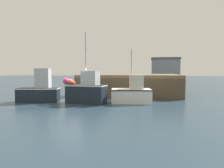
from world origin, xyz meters
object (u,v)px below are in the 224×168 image
rowboat (138,98)px  mooring_buoy_foreground (84,99)px  fishing_boat_mid (132,93)px  fishing_boat_near_left (40,90)px  fishing_boat_near_right (86,90)px

rowboat → mooring_buoy_foreground: mooring_buoy_foreground is taller
fishing_boat_mid → mooring_buoy_foreground: 3.48m
fishing_boat_near_left → fishing_boat_mid: fishing_boat_mid is taller
fishing_boat_near_right → rowboat: size_ratio=2.48×
fishing_boat_near_left → fishing_boat_mid: size_ratio=0.82×
rowboat → mooring_buoy_foreground: bearing=-152.1°
fishing_boat_near_right → fishing_boat_mid: bearing=15.7°
fishing_boat_mid → rowboat: (0.34, 1.15, -0.51)m
fishing_boat_near_right → rowboat: bearing=30.1°
fishing_boat_near_left → mooring_buoy_foreground: fishing_boat_near_left is taller
fishing_boat_mid → mooring_buoy_foreground: size_ratio=6.59×
fishing_boat_mid → fishing_boat_near_right: bearing=-164.3°
fishing_boat_near_left → fishing_boat_near_right: 3.58m
fishing_boat_near_left → fishing_boat_mid: (6.74, 0.80, -0.14)m
fishing_boat_mid → mooring_buoy_foreground: fishing_boat_mid is taller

